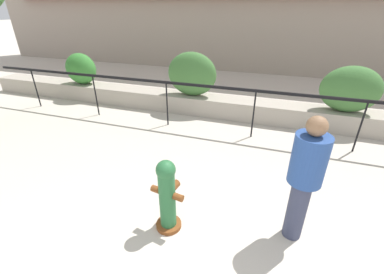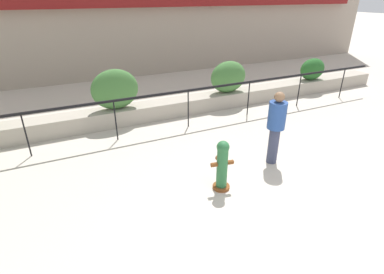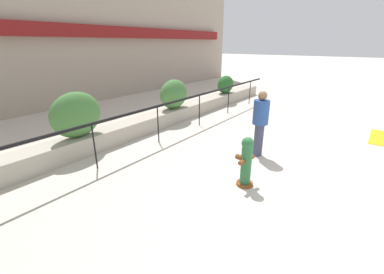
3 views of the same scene
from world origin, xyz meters
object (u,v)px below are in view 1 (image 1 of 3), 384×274
hedge_bush_0 (81,69)px  hedge_bush_2 (350,89)px  hedge_bush_1 (192,74)px  fire_hydrant (167,195)px  pedestrian (305,174)px

hedge_bush_0 → hedge_bush_2: (7.65, 0.00, 0.06)m
hedge_bush_1 → fire_hydrant: size_ratio=1.28×
pedestrian → hedge_bush_1: bearing=125.4°
hedge_bush_1 → fire_hydrant: hedge_bush_1 is taller
hedge_bush_0 → fire_hydrant: (4.88, -4.29, -0.43)m
hedge_bush_2 → hedge_bush_1: bearing=180.0°
hedge_bush_1 → fire_hydrant: bearing=-75.3°
hedge_bush_2 → pedestrian: (-1.15, -3.88, -0.05)m
hedge_bush_1 → pedestrian: 4.76m
pedestrian → hedge_bush_2: bearing=73.6°
hedge_bush_0 → fire_hydrant: bearing=-41.3°
hedge_bush_0 → fire_hydrant: size_ratio=0.96×
fire_hydrant → pedestrian: 1.73m
fire_hydrant → pedestrian: pedestrian is taller
fire_hydrant → pedestrian: (1.63, 0.41, 0.44)m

